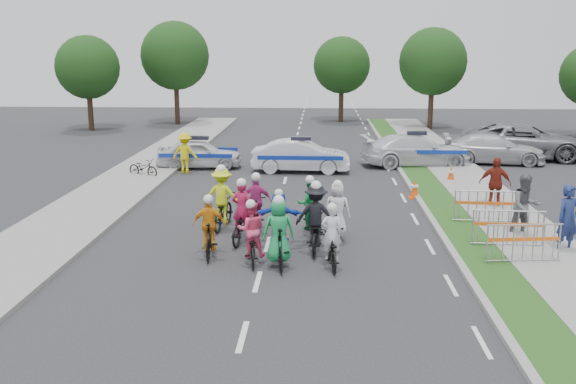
{
  "coord_description": "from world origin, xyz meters",
  "views": [
    {
      "loc": [
        1.47,
        -14.49,
        5.52
      ],
      "look_at": [
        0.48,
        4.96,
        1.1
      ],
      "focal_mm": 40.0,
      "sensor_mm": 36.0,
      "label": 1
    }
  ],
  "objects_px": {
    "spectator_2": "(495,183)",
    "cone_1": "(451,174)",
    "rider_0": "(331,246)",
    "tree_1": "(433,62)",
    "rider_5": "(279,222)",
    "barrier_1": "(508,230)",
    "barrier_0": "(523,245)",
    "rider_4": "(316,224)",
    "tree_3": "(175,56)",
    "rider_3": "(210,233)",
    "civilian_suv": "(525,141)",
    "police_car_2": "(416,150)",
    "civilian_sedan": "(494,149)",
    "police_car_1": "(301,156)",
    "rider_2": "(251,239)",
    "rider_7": "(337,217)",
    "cone_0": "(414,189)",
    "rider_8": "(310,213)",
    "tree_4": "(342,65)",
    "rider_1": "(279,239)",
    "spectator_0": "(568,219)",
    "tree_0": "(88,67)",
    "rider_9": "(257,209)",
    "parked_bike": "(143,168)",
    "police_car_0": "(199,154)",
    "rider_6": "(242,221)",
    "barrier_2": "(485,208)",
    "marshal_hiviz": "(185,153)",
    "rider_10": "(222,204)",
    "spectator_1": "(525,206)"
  },
  "relations": [
    {
      "from": "rider_0",
      "to": "barrier_1",
      "type": "relative_size",
      "value": 0.87
    },
    {
      "from": "police_car_1",
      "to": "barrier_2",
      "type": "bearing_deg",
      "value": -143.32
    },
    {
      "from": "rider_7",
      "to": "spectator_2",
      "type": "xyz_separation_m",
      "value": [
        5.55,
        4.02,
        0.2
      ]
    },
    {
      "from": "police_car_1",
      "to": "police_car_2",
      "type": "height_order",
      "value": "police_car_2"
    },
    {
      "from": "rider_9",
      "to": "rider_10",
      "type": "bearing_deg",
      "value": -20.67
    },
    {
      "from": "barrier_0",
      "to": "cone_1",
      "type": "xyz_separation_m",
      "value": [
        0.23,
        10.49,
        -0.22
      ]
    },
    {
      "from": "police_car_2",
      "to": "rider_5",
      "type": "bearing_deg",
      "value": 148.5
    },
    {
      "from": "marshal_hiviz",
      "to": "parked_bike",
      "type": "bearing_deg",
      "value": 43.47
    },
    {
      "from": "cone_1",
      "to": "parked_bike",
      "type": "xyz_separation_m",
      "value": [
        -13.1,
        0.43,
        0.07
      ]
    },
    {
      "from": "civilian_sedan",
      "to": "barrier_0",
      "type": "relative_size",
      "value": 2.4
    },
    {
      "from": "rider_0",
      "to": "tree_1",
      "type": "distance_m",
      "value": 29.98
    },
    {
      "from": "rider_9",
      "to": "barrier_1",
      "type": "height_order",
      "value": "rider_9"
    },
    {
      "from": "rider_2",
      "to": "police_car_0",
      "type": "bearing_deg",
      "value": -82.07
    },
    {
      "from": "police_car_2",
      "to": "tree_3",
      "type": "relative_size",
      "value": 0.7
    },
    {
      "from": "spectator_2",
      "to": "cone_1",
      "type": "distance_m",
      "value": 4.55
    },
    {
      "from": "police_car_2",
      "to": "civilian_sedan",
      "type": "height_order",
      "value": "police_car_2"
    },
    {
      "from": "rider_3",
      "to": "civilian_suv",
      "type": "bearing_deg",
      "value": -132.14
    },
    {
      "from": "tree_4",
      "to": "rider_6",
      "type": "bearing_deg",
      "value": -96.94
    },
    {
      "from": "rider_7",
      "to": "spectator_2",
      "type": "distance_m",
      "value": 6.85
    },
    {
      "from": "rider_10",
      "to": "barrier_2",
      "type": "relative_size",
      "value": 1.02
    },
    {
      "from": "rider_8",
      "to": "tree_4",
      "type": "relative_size",
      "value": 0.3
    },
    {
      "from": "rider_1",
      "to": "civilian_sedan",
      "type": "height_order",
      "value": "rider_1"
    },
    {
      "from": "spectator_0",
      "to": "tree_0",
      "type": "bearing_deg",
      "value": 111.25
    },
    {
      "from": "rider_9",
      "to": "parked_bike",
      "type": "height_order",
      "value": "rider_9"
    },
    {
      "from": "barrier_0",
      "to": "police_car_1",
      "type": "bearing_deg",
      "value": 116.03
    },
    {
      "from": "police_car_0",
      "to": "parked_bike",
      "type": "height_order",
      "value": "police_car_0"
    },
    {
      "from": "rider_7",
      "to": "police_car_0",
      "type": "bearing_deg",
      "value": -50.7
    },
    {
      "from": "civilian_suv",
      "to": "cone_0",
      "type": "height_order",
      "value": "civilian_suv"
    },
    {
      "from": "rider_0",
      "to": "rider_9",
      "type": "xyz_separation_m",
      "value": [
        -2.22,
        3.09,
        0.15
      ]
    },
    {
      "from": "rider_0",
      "to": "rider_7",
      "type": "height_order",
      "value": "rider_7"
    },
    {
      "from": "rider_6",
      "to": "rider_7",
      "type": "distance_m",
      "value": 2.74
    },
    {
      "from": "rider_5",
      "to": "tree_1",
      "type": "xyz_separation_m",
      "value": [
        8.66,
        27.18,
        3.82
      ]
    },
    {
      "from": "rider_4",
      "to": "tree_3",
      "type": "relative_size",
      "value": 0.27
    },
    {
      "from": "rider_5",
      "to": "cone_0",
      "type": "distance_m",
      "value": 7.78
    },
    {
      "from": "rider_4",
      "to": "tree_1",
      "type": "bearing_deg",
      "value": -102.01
    },
    {
      "from": "police_car_1",
      "to": "spectator_1",
      "type": "xyz_separation_m",
      "value": [
        6.91,
        -9.87,
        0.23
      ]
    },
    {
      "from": "rider_1",
      "to": "rider_7",
      "type": "distance_m",
      "value": 2.83
    },
    {
      "from": "rider_7",
      "to": "civilian_sedan",
      "type": "relative_size",
      "value": 0.38
    },
    {
      "from": "rider_4",
      "to": "barrier_2",
      "type": "height_order",
      "value": "rider_4"
    },
    {
      "from": "rider_2",
      "to": "cone_1",
      "type": "distance_m",
      "value": 12.82
    },
    {
      "from": "tree_0",
      "to": "tree_1",
      "type": "distance_m",
      "value": 23.09
    },
    {
      "from": "police_car_1",
      "to": "spectator_2",
      "type": "xyz_separation_m",
      "value": [
        6.92,
        -6.47,
        0.19
      ]
    },
    {
      "from": "civilian_suv",
      "to": "tree_1",
      "type": "bearing_deg",
      "value": 25.22
    },
    {
      "from": "rider_0",
      "to": "barrier_0",
      "type": "bearing_deg",
      "value": 178.25
    },
    {
      "from": "cone_0",
      "to": "rider_2",
      "type": "bearing_deg",
      "value": -124.73
    },
    {
      "from": "rider_5",
      "to": "barrier_1",
      "type": "relative_size",
      "value": 0.84
    },
    {
      "from": "police_car_0",
      "to": "rider_2",
      "type": "bearing_deg",
      "value": -169.16
    },
    {
      "from": "spectator_0",
      "to": "rider_5",
      "type": "bearing_deg",
      "value": 158.62
    },
    {
      "from": "police_car_1",
      "to": "civilian_sedan",
      "type": "height_order",
      "value": "police_car_1"
    },
    {
      "from": "rider_8",
      "to": "tree_1",
      "type": "bearing_deg",
      "value": -115.66
    }
  ]
}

